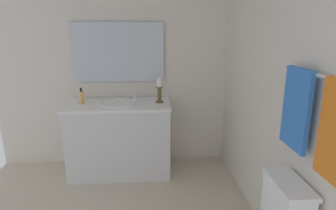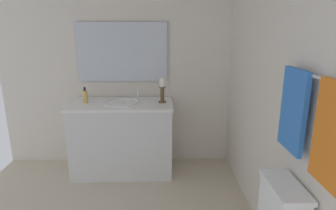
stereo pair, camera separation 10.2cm
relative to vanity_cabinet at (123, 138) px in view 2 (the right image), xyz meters
name	(u,v)px [view 2 (the right image)]	position (x,y,z in m)	size (l,w,h in m)	color
wall_back	(271,84)	(0.93, 1.31, 0.80)	(2.52, 0.04, 2.45)	silver
wall_left	(117,65)	(-0.33, -0.08, 0.80)	(0.04, 2.79, 2.45)	silver
vanity_cabinet	(123,138)	(0.00, 0.00, 0.00)	(0.58, 1.17, 0.84)	silver
sink_basin	(121,106)	(0.00, 0.00, 0.38)	(0.40, 0.40, 0.24)	white
mirror	(122,52)	(-0.28, 0.00, 0.96)	(0.02, 1.06, 0.68)	silver
candle_holder_tall	(162,89)	(-0.02, 0.46, 0.57)	(0.09, 0.09, 0.28)	brown
soap_bottle	(85,96)	(-0.02, -0.40, 0.49)	(0.06, 0.06, 0.18)	#E5B259
towel_bar	(320,78)	(1.70, 1.25, 0.99)	(0.02, 0.02, 0.81)	silver
towel_near_vanity	(293,110)	(1.50, 1.24, 0.75)	(0.28, 0.03, 0.50)	blue
towel_center	(333,136)	(1.90, 1.24, 0.75)	(0.28, 0.03, 0.51)	orange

